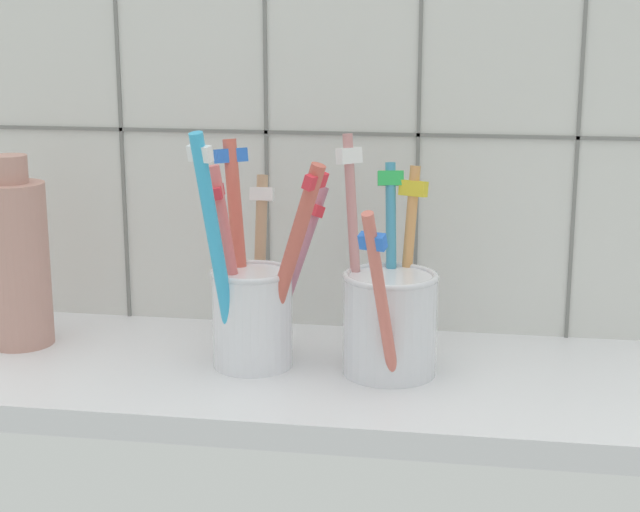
% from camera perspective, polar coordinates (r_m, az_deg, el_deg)
% --- Properties ---
extents(counter_slab, '(0.64, 0.22, 0.02)m').
position_cam_1_polar(counter_slab, '(0.78, 0.02, -7.08)').
color(counter_slab, silver).
rests_on(counter_slab, ground).
extents(tile_wall_back, '(0.64, 0.02, 0.45)m').
position_cam_1_polar(tile_wall_back, '(0.85, 1.33, 9.50)').
color(tile_wall_back, silver).
rests_on(tile_wall_back, ground).
extents(toothbrush_cup_left, '(0.10, 0.12, 0.19)m').
position_cam_1_polar(toothbrush_cup_left, '(0.77, -3.87, -2.50)').
color(toothbrush_cup_left, white).
rests_on(toothbrush_cup_left, counter_slab).
extents(toothbrush_cup_right, '(0.08, 0.13, 0.18)m').
position_cam_1_polar(toothbrush_cup_right, '(0.76, 3.93, -3.39)').
color(toothbrush_cup_right, silver).
rests_on(toothbrush_cup_right, counter_slab).
extents(ceramic_vase, '(0.05, 0.05, 0.16)m').
position_cam_1_polar(ceramic_vase, '(0.85, -16.84, -0.23)').
color(ceramic_vase, tan).
rests_on(ceramic_vase, counter_slab).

